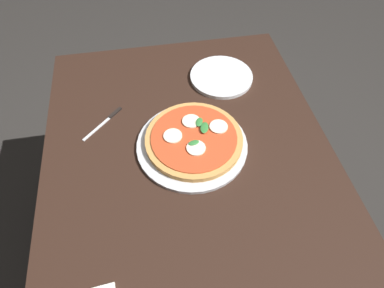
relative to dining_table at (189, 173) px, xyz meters
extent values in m
plane|color=#2D2B28|center=(0.00, 0.00, -0.63)|extent=(6.00, 6.00, 0.00)
cube|color=black|center=(0.00, 0.00, 0.10)|extent=(1.11, 0.88, 0.04)
cube|color=black|center=(-0.47, -0.36, -0.28)|extent=(0.07, 0.07, 0.71)
cube|color=black|center=(-0.47, 0.36, -0.28)|extent=(0.07, 0.07, 0.71)
cylinder|color=silver|center=(-0.02, 0.01, 0.13)|extent=(0.34, 0.34, 0.01)
cylinder|color=tan|center=(-0.03, 0.02, 0.14)|extent=(0.30, 0.30, 0.02)
cylinder|color=#CC4723|center=(-0.03, 0.02, 0.15)|extent=(0.26, 0.26, 0.00)
cylinder|color=#F4EACC|center=(0.02, 0.02, 0.16)|extent=(0.06, 0.06, 0.00)
cylinder|color=#F4EACC|center=(-0.05, 0.10, 0.16)|extent=(0.06, 0.06, 0.00)
cylinder|color=#F4EACC|center=(-0.09, 0.02, 0.16)|extent=(0.06, 0.06, 0.00)
cylinder|color=#F4EACC|center=(-0.04, -0.04, 0.16)|extent=(0.06, 0.06, 0.00)
ellipsoid|color=#337F38|center=(-0.08, 0.05, 0.16)|extent=(0.04, 0.03, 0.00)
ellipsoid|color=#337F38|center=(0.00, 0.02, 0.16)|extent=(0.02, 0.04, 0.00)
ellipsoid|color=#337F38|center=(-0.05, 0.06, 0.16)|extent=(0.05, 0.04, 0.00)
cylinder|color=white|center=(-0.31, 0.18, 0.13)|extent=(0.23, 0.23, 0.01)
cube|color=black|center=(-0.20, -0.22, 0.12)|extent=(0.05, 0.05, 0.01)
cube|color=silver|center=(-0.14, -0.28, 0.12)|extent=(0.09, 0.09, 0.00)
camera|label=1|loc=(0.58, -0.09, 0.91)|focal=30.28mm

